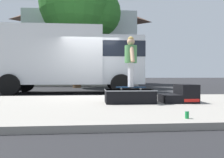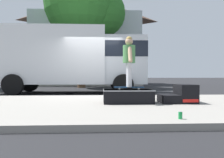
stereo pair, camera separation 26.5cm
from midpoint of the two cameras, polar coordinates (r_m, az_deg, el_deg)
name	(u,v)px [view 2 (the right image)]	position (r m, az deg, el deg)	size (l,w,h in m)	color
ground_plane	(92,97)	(8.88, -4.04, -4.55)	(140.00, 140.00, 0.00)	black
sidewalk_slab	(89,106)	(5.90, -4.47, -6.75)	(50.00, 5.00, 0.12)	gray
skate_box	(128,96)	(6.04, 5.26, -4.18)	(1.30, 0.71, 0.35)	black
kicker_ramp	(180,95)	(6.39, 17.79, -3.84)	(0.92, 0.72, 0.48)	black
skateboard	(129,87)	(5.99, 5.53, -2.10)	(0.80, 0.28, 0.07)	navy
skater_kid	(129,57)	(6.00, 5.54, 5.43)	(0.32, 0.68, 1.32)	silver
soda_can	(180,115)	(4.04, 18.51, -8.58)	(0.07, 0.07, 0.13)	#198C3F
box_truck	(72,58)	(11.14, -9.18, 5.31)	(6.91, 2.63, 3.05)	silver
street_tree_main	(86,6)	(16.46, -6.11, 17.66)	(5.54, 5.03, 8.27)	brown
house_behind	(88,39)	(21.96, -5.73, 9.81)	(9.54, 8.23, 8.40)	silver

